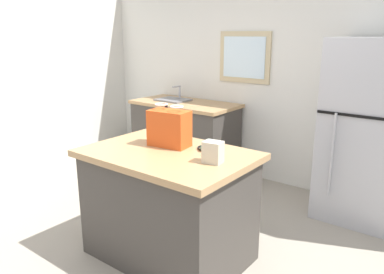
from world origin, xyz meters
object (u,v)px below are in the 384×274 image
at_px(kitchen_island, 169,205).
at_px(refrigerator, 370,133).
at_px(bottle, 166,122).
at_px(shopping_bag, 169,128).
at_px(ear_defenders, 207,146).
at_px(small_box, 213,152).

height_order(kitchen_island, refrigerator, refrigerator).
bearing_deg(bottle, shopping_bag, -44.34).
height_order(refrigerator, shopping_bag, refrigerator).
height_order(shopping_bag, ear_defenders, shopping_bag).
bearing_deg(ear_defenders, refrigerator, 58.66).
height_order(shopping_bag, small_box, shopping_bag).
height_order(small_box, bottle, bottle).
xyz_separation_m(small_box, bottle, (-0.72, 0.34, 0.05)).
bearing_deg(kitchen_island, shopping_bag, 125.88).
bearing_deg(bottle, kitchen_island, -47.65).
height_order(kitchen_island, shopping_bag, shopping_bag).
xyz_separation_m(refrigerator, small_box, (-0.64, -1.65, 0.10)).
xyz_separation_m(kitchen_island, small_box, (0.41, 0.00, 0.51)).
xyz_separation_m(kitchen_island, shopping_bag, (-0.09, 0.13, 0.58)).
relative_size(refrigerator, shopping_bag, 5.07).
bearing_deg(small_box, ear_defenders, 132.84).
height_order(small_box, ear_defenders, small_box).
distance_m(shopping_bag, small_box, 0.53).
relative_size(bottle, ear_defenders, 1.41).
height_order(shopping_bag, bottle, shopping_bag).
relative_size(small_box, ear_defenders, 0.79).
relative_size(refrigerator, small_box, 11.31).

